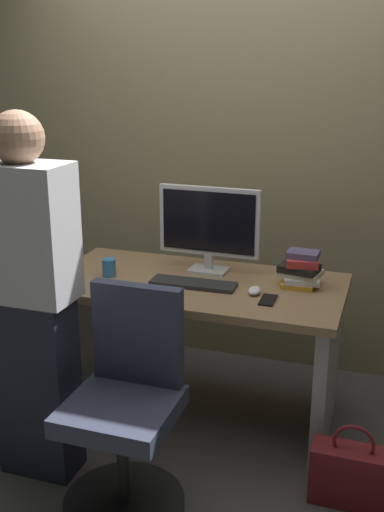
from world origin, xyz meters
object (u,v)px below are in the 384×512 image
(desk, at_px, (195,323))
(person_at_desk, at_px, (31,300))
(mouse, at_px, (255,291))
(monitor, at_px, (209,225))
(office_chair, at_px, (127,411))
(book_stack, at_px, (301,270))
(handbag, at_px, (351,475))
(cell_phone, at_px, (268,300))
(cup_near_keyboard, at_px, (109,268))
(keyboard, at_px, (193,284))

(desk, distance_m, person_at_desk, 0.91)
(person_at_desk, height_order, mouse, person_at_desk)
(monitor, bearing_deg, office_chair, -94.46)
(person_at_desk, bearing_deg, monitor, 57.59)
(mouse, distance_m, book_stack, 0.27)
(monitor, xyz_separation_m, handbag, (0.84, -0.64, -0.87))
(office_chair, bearing_deg, desk, 86.06)
(monitor, bearing_deg, desk, -96.75)
(person_at_desk, relative_size, cell_phone, 11.38)
(office_chair, relative_size, cup_near_keyboard, 10.13)
(monitor, bearing_deg, cup_near_keyboard, -153.44)
(mouse, height_order, cup_near_keyboard, cup_near_keyboard)
(cell_phone, bearing_deg, keyboard, 167.30)
(desk, relative_size, person_at_desk, 0.91)
(person_at_desk, height_order, monitor, person_at_desk)
(office_chair, xyz_separation_m, monitor, (0.07, 0.92, 0.58))
(office_chair, bearing_deg, book_stack, 56.46)
(cup_near_keyboard, bearing_deg, desk, 8.48)
(desk, xyz_separation_m, monitor, (0.02, 0.17, 0.49))
(monitor, bearing_deg, person_at_desk, -122.41)
(office_chair, height_order, keyboard, office_chair)
(keyboard, relative_size, cell_phone, 2.99)
(keyboard, distance_m, cup_near_keyboard, 0.46)
(handbag, bearing_deg, keyboard, 154.08)
(cup_near_keyboard, xyz_separation_m, cell_phone, (0.86, -0.08, -0.04))
(cup_near_keyboard, distance_m, book_stack, 0.98)
(monitor, xyz_separation_m, mouse, (0.31, -0.25, -0.24))
(office_chair, xyz_separation_m, cell_phone, (0.46, 0.60, 0.33))
(mouse, distance_m, cup_near_keyboard, 0.78)
(office_chair, relative_size, person_at_desk, 0.57)
(monitor, distance_m, handbag, 1.37)
(office_chair, xyz_separation_m, person_at_desk, (-0.47, 0.07, 0.41))
(person_at_desk, distance_m, book_stack, 1.30)
(book_stack, distance_m, handbag, 0.97)
(handbag, bearing_deg, person_at_desk, -171.45)
(person_at_desk, relative_size, book_stack, 7.43)
(keyboard, distance_m, mouse, 0.32)
(desk, bearing_deg, person_at_desk, -127.29)
(keyboard, bearing_deg, book_stack, 17.39)
(keyboard, xyz_separation_m, mouse, (0.32, -0.02, 0.01))
(monitor, distance_m, cup_near_keyboard, 0.56)
(person_at_desk, height_order, cell_phone, person_at_desk)
(desk, relative_size, monitor, 2.77)
(keyboard, height_order, mouse, mouse)
(office_chair, relative_size, book_stack, 4.26)
(person_at_desk, distance_m, mouse, 1.04)
(desk, xyz_separation_m, office_chair, (-0.05, -0.75, -0.09))
(mouse, bearing_deg, monitor, 141.41)
(person_at_desk, xyz_separation_m, book_stack, (1.03, 0.79, -0.01))
(desk, relative_size, office_chair, 1.59)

